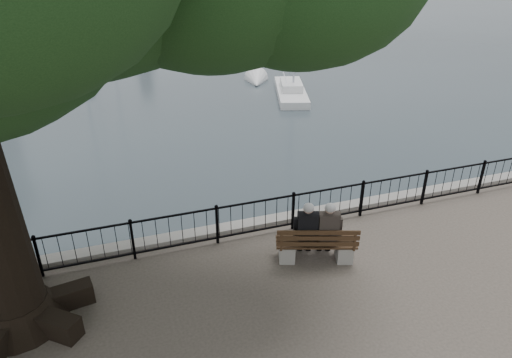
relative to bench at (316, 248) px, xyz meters
name	(u,v)px	position (x,y,z in m)	size (l,w,h in m)	color
harbor	(250,241)	(-0.97, 1.93, -0.84)	(260.00, 260.00, 1.20)	gray
railing	(256,216)	(-0.97, 1.43, 0.22)	(22.06, 0.06, 1.00)	black
bench	(316,248)	(0.00, 0.00, 0.00)	(1.92, 1.12, 0.97)	slate
person_left	(306,232)	(-0.18, 0.17, 0.37)	(0.62, 0.84, 1.54)	black
person_right	(327,232)	(0.26, 0.02, 0.37)	(0.62, 0.84, 1.54)	black
lion_monument	(137,4)	(1.03, 48.86, 0.86)	(5.95, 5.95, 8.79)	gray
sailboat_b	(84,77)	(-5.12, 23.01, -1.00)	(2.29, 5.97, 11.97)	white
sailboat_c	(291,90)	(6.18, 16.04, -1.04)	(3.20, 5.83, 10.29)	white
sailboat_d	(289,52)	(10.48, 26.53, -1.05)	(2.22, 5.94, 9.63)	white
sailboat_f	(112,53)	(-2.97, 30.42, -1.02)	(3.80, 5.80, 11.21)	white
sailboat_h	(88,37)	(-4.68, 38.99, -0.97)	(1.58, 5.17, 12.50)	white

